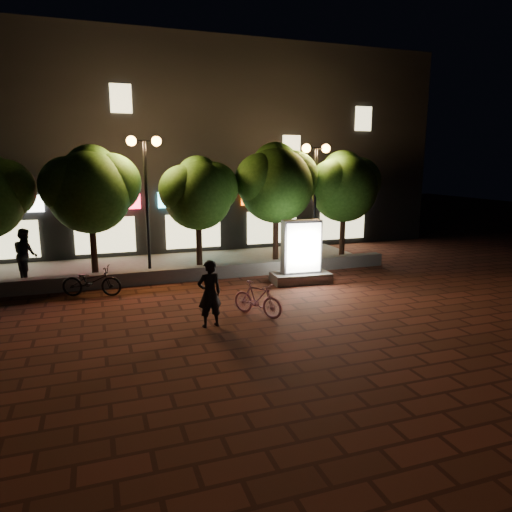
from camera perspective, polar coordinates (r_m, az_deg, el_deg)
name	(u,v)px	position (r m, az deg, el deg)	size (l,w,h in m)	color
ground	(223,312)	(13.81, -4.13, -6.85)	(80.00, 80.00, 0.00)	#56261B
retaining_wall	(195,273)	(17.50, -7.56, -2.12)	(16.00, 0.45, 0.50)	slate
sidewalk	(183,265)	(19.94, -9.00, -1.09)	(16.00, 5.00, 0.08)	slate
building_block	(157,149)	(25.89, -12.00, 12.73)	(28.00, 8.12, 11.30)	black
tree_left	(91,187)	(18.16, -19.60, 8.02)	(3.60, 3.00, 4.89)	black
tree_mid	(199,191)	(18.59, -7.05, 7.96)	(3.24, 2.70, 4.50)	black
tree_right	(277,181)	(19.53, 2.57, 9.23)	(3.72, 3.10, 5.07)	black
tree_far_right	(345,184)	(20.93, 10.82, 8.65)	(3.48, 2.90, 4.76)	black
street_lamp_left	(145,170)	(17.97, -13.43, 10.20)	(1.26, 0.36, 5.18)	black
street_lamp_right	(316,172)	(19.95, 7.32, 10.14)	(1.26, 0.36, 4.98)	black
ad_kiosk	(301,257)	(16.94, 5.55, -0.18)	(2.19, 1.21, 2.29)	slate
scooter_pink	(257,299)	(13.33, 0.17, -5.28)	(0.47, 1.65, 0.99)	#CE86AB
rider	(210,294)	(12.40, -5.72, -4.62)	(0.67, 0.44, 1.83)	black
scooter_parked	(92,281)	(16.14, -19.52, -2.92)	(0.67, 1.92, 1.01)	black
pedestrian	(26,254)	(18.89, -26.44, 0.21)	(0.93, 0.72, 1.91)	black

